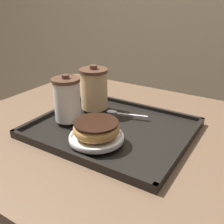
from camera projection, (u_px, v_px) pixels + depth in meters
name	position (u px, v px, depth m)	size (l,w,h in m)	color
cafe_table	(119.00, 170.00, 0.89)	(1.05, 0.85, 0.72)	brown
serving_tray	(112.00, 129.00, 0.81)	(0.46, 0.39, 0.02)	black
coffee_cup_front	(67.00, 99.00, 0.80)	(0.09, 0.09, 0.15)	white
coffee_cup_rear	(94.00, 88.00, 0.89)	(0.10, 0.10, 0.15)	#E0B784
plate_with_chocolate_donut	(97.00, 137.00, 0.71)	(0.15, 0.15, 0.01)	white
donut_chocolate_glazed	(96.00, 128.00, 0.70)	(0.13, 0.13, 0.04)	tan
spoon	(117.00, 113.00, 0.87)	(0.14, 0.05, 0.01)	silver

